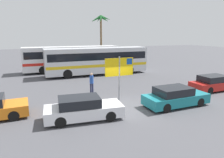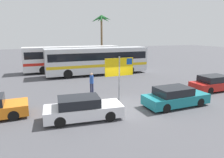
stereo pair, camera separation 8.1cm
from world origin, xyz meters
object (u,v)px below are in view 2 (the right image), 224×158
object	(u,v)px
bus_front_coach	(98,60)
car_red	(215,83)
bus_rear_coach	(73,57)
pedestrian_by_bus	(92,81)
car_white	(82,109)
car_teal	(175,97)
ferry_sign	(120,69)

from	to	relation	value
bus_front_coach	car_red	size ratio (longest dim) A/B	2.69
bus_rear_coach	pedestrian_by_bus	bearing A→B (deg)	-92.46
bus_front_coach	pedestrian_by_bus	size ratio (longest dim) A/B	7.17
bus_rear_coach	car_red	size ratio (longest dim) A/B	2.69
car_red	car_white	size ratio (longest dim) A/B	1.00
car_teal	car_white	size ratio (longest dim) A/B	1.00
bus_front_coach	car_white	distance (m)	13.31
bus_front_coach	car_teal	bearing A→B (deg)	-82.72
bus_rear_coach	pedestrian_by_bus	world-z (taller)	bus_rear_coach
car_teal	car_white	distance (m)	6.32
car_white	pedestrian_by_bus	distance (m)	5.31
car_white	ferry_sign	bearing A→B (deg)	41.69
ferry_sign	car_white	distance (m)	4.55
car_teal	pedestrian_by_bus	size ratio (longest dim) A/B	2.67
bus_rear_coach	car_teal	size ratio (longest dim) A/B	2.69
bus_front_coach	car_white	bearing A→B (deg)	-110.87
car_white	bus_front_coach	bearing A→B (deg)	73.98
car_red	pedestrian_by_bus	world-z (taller)	pedestrian_by_bus
car_teal	car_white	xyz separation A→B (m)	(-6.32, 0.09, -0.00)
ferry_sign	car_teal	distance (m)	4.28
car_red	pedestrian_by_bus	bearing A→B (deg)	162.09
ferry_sign	car_teal	xyz separation A→B (m)	(2.94, -2.62, -1.69)
car_teal	bus_rear_coach	bearing A→B (deg)	102.15
bus_rear_coach	car_teal	bearing A→B (deg)	-76.13
bus_front_coach	car_white	world-z (taller)	bus_front_coach
bus_rear_coach	pedestrian_by_bus	distance (m)	10.96
bus_rear_coach	car_red	bearing A→B (deg)	-55.45
car_white	pedestrian_by_bus	size ratio (longest dim) A/B	2.67
car_red	ferry_sign	bearing A→B (deg)	174.67
ferry_sign	pedestrian_by_bus	distance (m)	3.12
bus_rear_coach	car_red	distance (m)	16.99
ferry_sign	car_red	xyz separation A→B (m)	(8.62, -0.63, -1.69)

